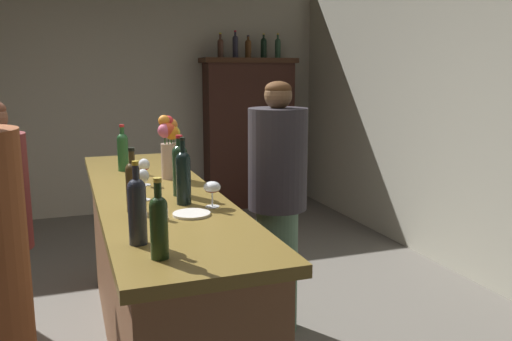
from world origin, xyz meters
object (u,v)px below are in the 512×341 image
(display_cabinet, at_px, (249,131))
(display_bottle_left, at_px, (220,47))
(bar_counter, at_px, (158,277))
(display_bottle_center, at_px, (248,48))
(wine_glass_mid, at_px, (144,166))
(wine_glass_rear, at_px, (143,178))
(display_bottle_midleft, at_px, (235,45))
(wine_bottle_rose, at_px, (123,150))
(display_bottle_midright, at_px, (264,47))
(bartender, at_px, (277,199))
(display_bottle_right, at_px, (278,47))
(wine_bottle_chardonnay, at_px, (159,223))
(wine_bottle_malbec, at_px, (133,184))
(wine_glass_front, at_px, (212,188))
(wine_bottle_syrah, at_px, (183,175))
(wine_bottle_riesling, at_px, (180,167))
(wine_bottle_pinot, at_px, (137,208))
(cheese_plate, at_px, (192,214))
(flower_arrangement, at_px, (169,141))

(display_cabinet, xyz_separation_m, display_bottle_left, (-0.36, -0.00, 1.01))
(bar_counter, distance_m, display_bottle_center, 3.97)
(wine_glass_mid, distance_m, wine_glass_rear, 0.37)
(display_bottle_midleft, bearing_deg, bar_counter, -114.91)
(wine_bottle_rose, relative_size, display_bottle_midright, 1.05)
(wine_glass_rear, relative_size, bartender, 0.10)
(display_bottle_right, height_order, bartender, display_bottle_right)
(wine_bottle_chardonnay, bearing_deg, display_bottle_midright, 64.97)
(wine_bottle_malbec, bearing_deg, display_cabinet, 63.31)
(wine_glass_rear, height_order, display_bottle_midleft, display_bottle_midleft)
(wine_glass_front, xyz_separation_m, wine_glass_rear, (-0.30, 0.26, 0.03))
(wine_glass_mid, xyz_separation_m, display_bottle_midleft, (1.56, 3.13, 0.85))
(wine_bottle_rose, distance_m, wine_glass_front, 1.17)
(wine_bottle_syrah, distance_m, display_bottle_center, 4.06)
(display_bottle_left, relative_size, display_bottle_right, 0.97)
(wine_bottle_malbec, relative_size, display_bottle_left, 1.06)
(display_bottle_midright, height_order, display_bottle_right, display_bottle_right)
(display_cabinet, height_order, wine_bottle_syrah, display_cabinet)
(wine_bottle_riesling, distance_m, display_bottle_midright, 3.96)
(wine_glass_front, xyz_separation_m, display_bottle_center, (1.48, 3.75, 0.84))
(wine_bottle_pinot, height_order, wine_bottle_malbec, wine_bottle_pinot)
(cheese_plate, relative_size, display_bottle_center, 0.66)
(wine_bottle_riesling, bearing_deg, wine_bottle_syrah, -96.76)
(display_cabinet, bearing_deg, wine_bottle_chardonnay, -112.94)
(flower_arrangement, height_order, display_bottle_midleft, display_bottle_midleft)
(wine_bottle_malbec, bearing_deg, bartender, 29.34)
(wine_bottle_pinot, bearing_deg, wine_bottle_syrah, 61.59)
(bar_counter, bearing_deg, display_bottle_midright, 60.11)
(display_bottle_midright, bearing_deg, display_bottle_right, -0.00)
(display_cabinet, bearing_deg, display_bottle_midright, 0.00)
(cheese_plate, bearing_deg, wine_bottle_syrah, 86.91)
(wine_bottle_rose, relative_size, display_bottle_right, 1.04)
(wine_bottle_syrah, height_order, wine_bottle_riesling, wine_bottle_syrah)
(display_bottle_left, bearing_deg, wine_bottle_pinot, -110.27)
(bar_counter, xyz_separation_m, display_bottle_midleft, (1.53, 3.29, 1.47))
(cheese_plate, bearing_deg, wine_bottle_riesling, 85.17)
(bar_counter, relative_size, wine_bottle_riesling, 8.24)
(wine_bottle_chardonnay, bearing_deg, wine_glass_front, 60.07)
(bar_counter, bearing_deg, wine_bottle_chardonnay, -98.27)
(wine_bottle_malbec, bearing_deg, cheese_plate, -32.95)
(flower_arrangement, bearing_deg, wine_glass_rear, -114.64)
(bar_counter, xyz_separation_m, display_cabinet, (1.70, 3.29, 0.44))
(wine_bottle_syrah, distance_m, display_bottle_midright, 4.14)
(display_cabinet, xyz_separation_m, display_bottle_midleft, (-0.17, -0.00, 1.03))
(display_cabinet, height_order, cheese_plate, display_cabinet)
(display_bottle_midleft, bearing_deg, wine_bottle_malbec, -114.55)
(wine_glass_front, height_order, display_bottle_left, display_bottle_left)
(wine_glass_front, distance_m, display_bottle_center, 4.12)
(display_bottle_right, xyz_separation_m, bartender, (-1.29, -3.17, -1.09))
(wine_bottle_rose, distance_m, wine_glass_mid, 0.51)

